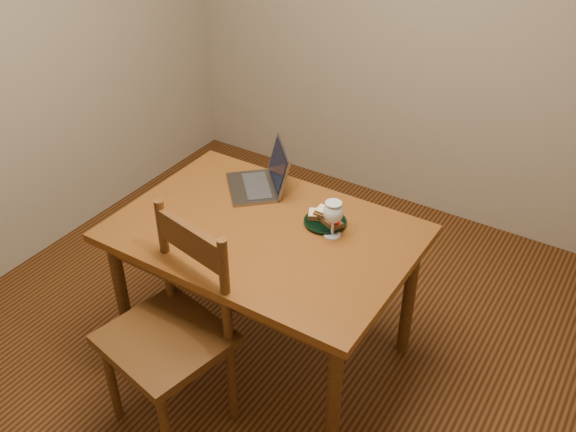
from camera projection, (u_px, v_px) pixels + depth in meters
The scene contains 11 objects.
floor at pixel (270, 342), 3.28m from camera, with size 3.20×3.20×0.02m, color black.
back_wall at pixel (422, 6), 3.66m from camera, with size 3.20×0.02×2.60m, color gray.
left_wall at pixel (2, 35), 3.25m from camera, with size 0.02×3.20×2.60m, color gray.
table at pixel (265, 246), 2.86m from camera, with size 1.30×0.90×0.74m.
chair at pixel (169, 325), 2.61m from camera, with size 0.55×0.53×0.50m.
plate at pixel (325, 222), 2.85m from camera, with size 0.19×0.19×0.02m, color black.
sandwich_cheese at pixel (320, 214), 2.86m from camera, with size 0.10×0.06×0.03m, color #381E0C, non-canonical shape.
sandwich_tomato at pixel (332, 221), 2.81m from camera, with size 0.10×0.06×0.03m, color #381E0C, non-canonical shape.
sandwich_top at pixel (326, 213), 2.83m from camera, with size 0.10×0.06×0.03m, color #381E0C, non-canonical shape.
milk_glass at pixel (333, 219), 2.73m from camera, with size 0.09×0.09×0.17m, color white, non-canonical shape.
laptop at pixel (264, 177), 3.07m from camera, with size 0.40×0.41×0.22m.
Camera 1 is at (1.33, -1.93, 2.38)m, focal length 40.00 mm.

